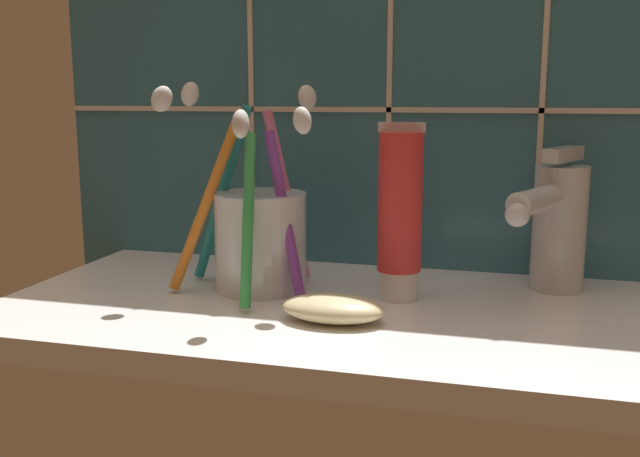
{
  "coord_description": "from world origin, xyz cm",
  "views": [
    {
      "loc": [
        13.17,
        -55.02,
        18.89
      ],
      "look_at": [
        -2.02,
        1.03,
        8.0
      ],
      "focal_mm": 40.0,
      "sensor_mm": 36.0,
      "label": 1
    }
  ],
  "objects": [
    {
      "name": "sink_counter",
      "position": [
        0.0,
        0.0,
        1.0
      ],
      "size": [
        56.33,
        28.82,
        2.0
      ],
      "primitive_type": "cube",
      "color": "white",
      "rests_on": "ground"
    },
    {
      "name": "tile_wall_backsplash",
      "position": [
        0.01,
        14.65,
        23.05
      ],
      "size": [
        66.33,
        1.72,
        46.08
      ],
      "color": "#336B7F",
      "rests_on": "ground"
    },
    {
      "name": "toothbrush_cup",
      "position": [
        -7.94,
        2.43,
        7.07
      ],
      "size": [
        14.72,
        14.05,
        18.3
      ],
      "color": "silver",
      "rests_on": "sink_counter"
    },
    {
      "name": "toothpaste_tube",
      "position": [
        4.4,
        2.57,
        9.32
      ],
      "size": [
        3.82,
        3.64,
        14.76
      ],
      "color": "white",
      "rests_on": "sink_counter"
    },
    {
      "name": "sink_faucet",
      "position": [
        17.02,
        8.62,
        8.16
      ],
      "size": [
        6.91,
        12.12,
        12.52
      ],
      "rotation": [
        0.0,
        0.0,
        -1.99
      ],
      "color": "silver",
      "rests_on": "sink_counter"
    },
    {
      "name": "soap_bar",
      "position": [
        0.59,
        -4.75,
        3.02
      ],
      "size": [
        7.95,
        4.68,
        2.03
      ],
      "primitive_type": "ellipsoid",
      "color": "beige",
      "rests_on": "sink_counter"
    }
  ]
}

